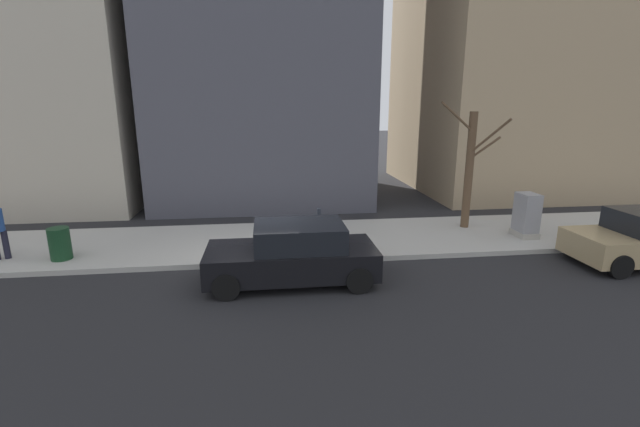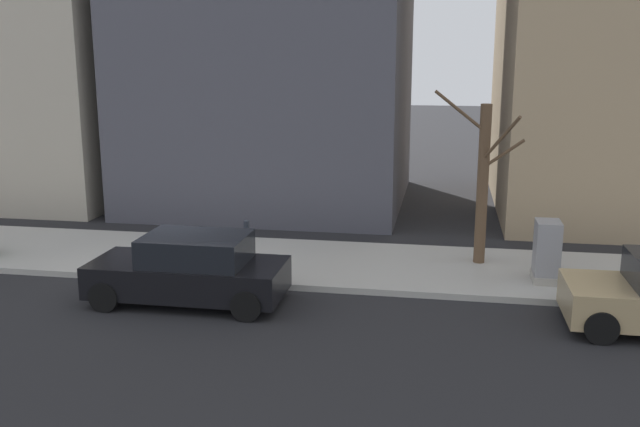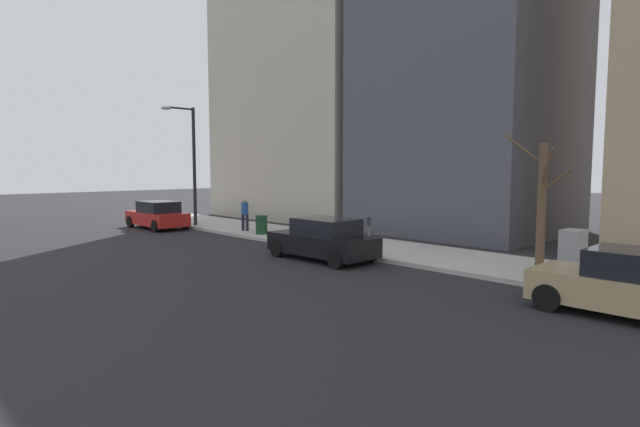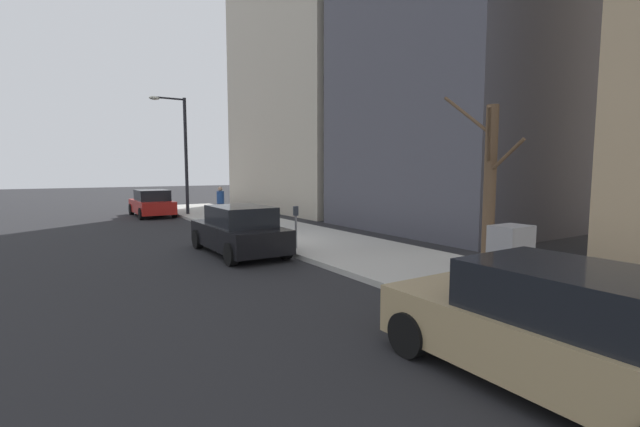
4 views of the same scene
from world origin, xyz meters
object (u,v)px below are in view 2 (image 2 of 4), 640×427
(parking_meter, at_px, (247,242))
(utility_box, at_px, (547,252))
(bare_tree, at_px, (483,181))
(parked_car_black, at_px, (190,270))

(parking_meter, height_order, utility_box, utility_box)
(bare_tree, bearing_deg, parking_meter, 111.29)
(parked_car_black, xyz_separation_m, parking_meter, (1.58, -0.83, 0.24))
(parking_meter, height_order, bare_tree, bare_tree)
(parking_meter, xyz_separation_m, bare_tree, (2.13, -5.46, 1.27))
(parked_car_black, bearing_deg, parking_meter, -27.50)
(parked_car_black, bearing_deg, bare_tree, -59.36)
(parked_car_black, height_order, bare_tree, bare_tree)
(utility_box, height_order, bare_tree, bare_tree)
(parking_meter, bearing_deg, utility_box, -82.98)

